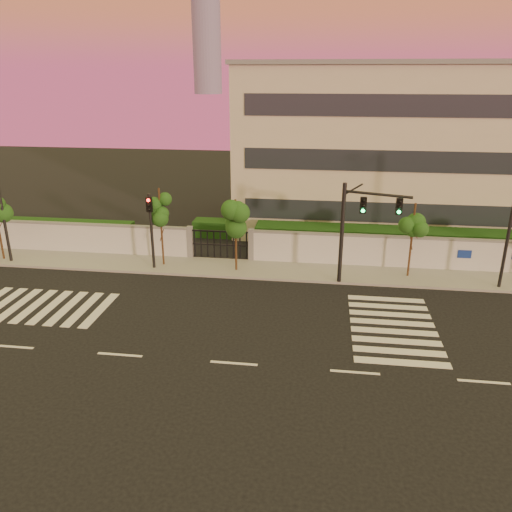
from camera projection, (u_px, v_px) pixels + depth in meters
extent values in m
plane|color=black|center=(234.00, 363.00, 20.89)|extent=(120.00, 120.00, 0.00)
cube|color=gray|center=(264.00, 270.00, 30.63)|extent=(60.00, 3.00, 0.15)
cube|color=silver|center=(11.00, 236.00, 33.91)|extent=(25.00, 0.30, 2.00)
cube|color=slate|center=(9.00, 221.00, 33.55)|extent=(25.00, 0.36, 0.12)
cube|color=silver|center=(507.00, 258.00, 29.87)|extent=(31.00, 0.30, 2.00)
cube|color=slate|center=(510.00, 242.00, 29.51)|extent=(31.00, 0.36, 0.12)
cube|color=slate|center=(190.00, 243.00, 32.30)|extent=(0.35, 0.35, 2.20)
cube|color=slate|center=(251.00, 245.00, 31.80)|extent=(0.35, 0.35, 2.20)
cube|color=#15340F|center=(406.00, 243.00, 32.93)|extent=(20.00, 2.00, 1.80)
cube|color=#15340F|center=(52.00, 230.00, 36.15)|extent=(12.00, 1.80, 1.40)
cube|color=#15340F|center=(234.00, 229.00, 36.87)|extent=(6.00, 1.50, 1.20)
cube|color=beige|center=(399.00, 149.00, 38.14)|extent=(24.00, 12.00, 12.00)
cube|color=#262D38|center=(405.00, 213.00, 33.75)|extent=(22.00, 0.08, 1.40)
cube|color=#262D38|center=(411.00, 162.00, 32.54)|extent=(22.00, 0.08, 1.40)
cube|color=#262D38|center=(417.00, 106.00, 31.34)|extent=(22.00, 0.08, 1.40)
cube|color=slate|center=(407.00, 63.00, 36.04)|extent=(24.40, 12.40, 0.30)
cube|color=silver|center=(2.00, 304.00, 26.26)|extent=(0.50, 4.00, 0.02)
cube|color=silver|center=(18.00, 305.00, 26.15)|extent=(0.50, 4.00, 0.02)
cube|color=silver|center=(34.00, 306.00, 26.03)|extent=(0.50, 4.00, 0.02)
cube|color=silver|center=(51.00, 307.00, 25.92)|extent=(0.50, 4.00, 0.02)
cube|color=silver|center=(67.00, 308.00, 25.80)|extent=(0.50, 4.00, 0.02)
cube|color=silver|center=(83.00, 309.00, 25.69)|extent=(0.50, 4.00, 0.02)
cube|color=silver|center=(100.00, 310.00, 25.58)|extent=(0.50, 4.00, 0.02)
cube|color=silver|center=(402.00, 363.00, 20.93)|extent=(4.00, 0.50, 0.02)
cube|color=silver|center=(399.00, 351.00, 21.77)|extent=(4.00, 0.50, 0.02)
cube|color=silver|center=(397.00, 341.00, 22.61)|extent=(4.00, 0.50, 0.02)
cube|color=silver|center=(394.00, 332.00, 23.44)|extent=(4.00, 0.50, 0.02)
cube|color=silver|center=(392.00, 323.00, 24.28)|extent=(4.00, 0.50, 0.02)
cube|color=silver|center=(390.00, 314.00, 25.12)|extent=(4.00, 0.50, 0.02)
cube|color=silver|center=(388.00, 306.00, 25.95)|extent=(4.00, 0.50, 0.02)
cube|color=silver|center=(386.00, 299.00, 26.79)|extent=(4.00, 0.50, 0.02)
cube|color=silver|center=(12.00, 347.00, 22.15)|extent=(2.00, 0.15, 0.01)
cube|color=silver|center=(120.00, 355.00, 21.52)|extent=(2.00, 0.15, 0.01)
cube|color=silver|center=(234.00, 363.00, 20.89)|extent=(2.00, 0.15, 0.01)
cube|color=silver|center=(355.00, 372.00, 20.26)|extent=(2.00, 0.15, 0.01)
cube|color=silver|center=(484.00, 382.00, 19.63)|extent=(2.00, 0.15, 0.01)
sphere|color=#164513|center=(3.00, 210.00, 31.33)|extent=(0.93, 0.93, 0.93)
cylinder|color=#382314|center=(161.00, 228.00, 30.50)|extent=(0.12, 0.12, 5.01)
sphere|color=#164513|center=(160.00, 204.00, 29.98)|extent=(1.07, 1.07, 1.07)
sphere|color=#164513|center=(167.00, 216.00, 30.38)|extent=(0.82, 0.82, 0.82)
sphere|color=#164513|center=(155.00, 213.00, 30.05)|extent=(0.78, 0.78, 0.78)
cylinder|color=#382314|center=(236.00, 237.00, 29.72)|extent=(0.13, 0.13, 4.53)
sphere|color=#164513|center=(236.00, 215.00, 29.25)|extent=(1.20, 1.20, 1.20)
sphere|color=#164513|center=(243.00, 225.00, 29.64)|extent=(0.92, 0.92, 0.92)
sphere|color=#164513|center=(230.00, 223.00, 29.30)|extent=(0.87, 0.87, 0.87)
cylinder|color=#382314|center=(411.00, 241.00, 28.83)|extent=(0.12, 0.12, 4.55)
sphere|color=#164513|center=(414.00, 219.00, 28.36)|extent=(1.09, 1.09, 1.09)
sphere|color=#164513|center=(418.00, 229.00, 28.74)|extent=(0.83, 0.83, 0.83)
sphere|color=#164513|center=(408.00, 227.00, 28.42)|extent=(0.79, 0.79, 0.79)
cylinder|color=black|center=(342.00, 235.00, 27.78)|extent=(0.23, 0.23, 5.89)
cylinder|color=black|center=(378.00, 194.00, 26.74)|extent=(3.49, 1.24, 0.15)
cube|color=black|center=(363.00, 205.00, 27.00)|extent=(0.33, 0.17, 0.85)
sphere|color=#0CF259|center=(363.00, 211.00, 26.99)|extent=(0.19, 0.19, 0.19)
cube|color=black|center=(399.00, 206.00, 26.76)|extent=(0.33, 0.17, 0.85)
sphere|color=#0CF259|center=(399.00, 212.00, 26.75)|extent=(0.19, 0.19, 0.19)
cylinder|color=black|center=(152.00, 233.00, 30.03)|extent=(0.17, 0.17, 4.79)
cube|color=black|center=(149.00, 204.00, 29.38)|extent=(0.37, 0.19, 0.96)
sphere|color=red|center=(148.00, 200.00, 29.17)|extent=(0.21, 0.21, 0.21)
cylinder|color=black|center=(1.00, 201.00, 30.57)|extent=(0.18, 0.18, 8.17)
cylinder|color=black|center=(511.00, 221.00, 26.69)|extent=(0.18, 0.18, 8.01)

